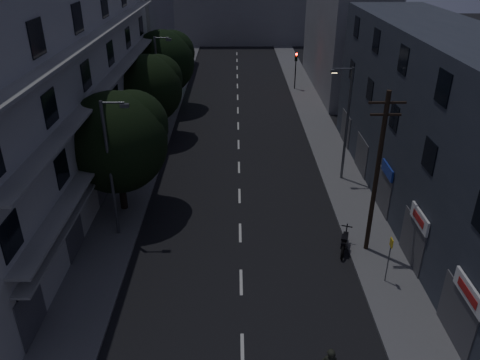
{
  "coord_description": "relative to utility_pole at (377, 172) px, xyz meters",
  "views": [
    {
      "loc": [
        -0.24,
        -12.21,
        15.39
      ],
      "look_at": [
        0.0,
        12.0,
        3.0
      ],
      "focal_mm": 35.0,
      "sensor_mm": 36.0,
      "label": 1
    }
  ],
  "objects": [
    {
      "name": "lane_markings",
      "position": [
        -6.99,
        22.09,
        -4.86
      ],
      "size": [
        0.15,
        60.5,
        0.01
      ],
      "color": "beige",
      "rests_on": "ground"
    },
    {
      "name": "traffic_signal_far_left",
      "position": [
        -13.44,
        31.37,
        -1.77
      ],
      "size": [
        0.28,
        0.37,
        4.1
      ],
      "color": "black",
      "rests_on": "sidewalk_left"
    },
    {
      "name": "tree_near",
      "position": [
        -14.32,
        4.66,
        0.04
      ],
      "size": [
        6.17,
        6.17,
        7.61
      ],
      "color": "black",
      "rests_on": "sidewalk_left"
    },
    {
      "name": "building_right",
      "position": [
        5.0,
        4.83,
        0.63
      ],
      "size": [
        6.19,
        28.0,
        11.0
      ],
      "color": "#2C313C",
      "rests_on": "ground"
    },
    {
      "name": "bus_stop_sign",
      "position": [
        0.26,
        -2.81,
        -2.98
      ],
      "size": [
        0.06,
        0.35,
        2.52
      ],
      "color": "#595B60",
      "rests_on": "sidewalk_right"
    },
    {
      "name": "street_lamp_left_near",
      "position": [
        -14.0,
        1.7,
        -0.27
      ],
      "size": [
        1.51,
        0.25,
        8.0
      ],
      "color": "#525459",
      "rests_on": "sidewalk_left"
    },
    {
      "name": "motorcycle",
      "position": [
        -1.25,
        -0.03,
        -4.33
      ],
      "size": [
        0.93,
        2.06,
        1.37
      ],
      "rotation": [
        0.0,
        0.0,
        -0.33
      ],
      "color": "black",
      "rests_on": "ground"
    },
    {
      "name": "street_lamp_right",
      "position": [
        0.27,
        8.71,
        -0.27
      ],
      "size": [
        1.51,
        0.25,
        8.0
      ],
      "color": "#54575B",
      "rests_on": "sidewalk_right"
    },
    {
      "name": "building_far_end",
      "position": [
        -6.99,
        60.84,
        0.13
      ],
      "size": [
        24.0,
        8.0,
        10.0
      ],
      "primitive_type": "cube",
      "color": "slate",
      "rests_on": "ground"
    },
    {
      "name": "building_far_left",
      "position": [
        -18.99,
        38.84,
        3.13
      ],
      "size": [
        6.0,
        20.0,
        16.0
      ],
      "primitive_type": "cube",
      "color": "slate",
      "rests_on": "ground"
    },
    {
      "name": "sidewalk_left",
      "position": [
        -14.49,
        15.84,
        -4.79
      ],
      "size": [
        3.0,
        90.0,
        0.15
      ],
      "primitive_type": "cube",
      "color": "#565659",
      "rests_on": "ground"
    },
    {
      "name": "sidewalk_right",
      "position": [
        0.51,
        15.84,
        -4.79
      ],
      "size": [
        3.0,
        90.0,
        0.15
      ],
      "primitive_type": "cube",
      "color": "#565659",
      "rests_on": "ground"
    },
    {
      "name": "ground",
      "position": [
        -6.99,
        15.84,
        -4.87
      ],
      "size": [
        160.0,
        160.0,
        0.0
      ],
      "primitive_type": "plane",
      "color": "black",
      "rests_on": "ground"
    },
    {
      "name": "building_far_right",
      "position": [
        5.01,
        32.84,
        1.63
      ],
      "size": [
        6.0,
        20.0,
        13.0
      ],
      "primitive_type": "cube",
      "color": "slate",
      "rests_on": "ground"
    },
    {
      "name": "tree_far",
      "position": [
        -14.33,
        25.14,
        0.11
      ],
      "size": [
        6.23,
        6.23,
        7.7
      ],
      "color": "black",
      "rests_on": "sidewalk_left"
    },
    {
      "name": "street_lamp_left_far",
      "position": [
        -14.02,
        19.72,
        -0.27
      ],
      "size": [
        1.51,
        0.25,
        8.0
      ],
      "color": "#515358",
      "rests_on": "sidewalk_left"
    },
    {
      "name": "tree_mid",
      "position": [
        -14.51,
        16.99,
        -0.29
      ],
      "size": [
        5.76,
        5.76,
        7.08
      ],
      "color": "black",
      "rests_on": "sidewalk_left"
    },
    {
      "name": "traffic_signal_far_right",
      "position": [
        -0.38,
        31.6,
        -1.77
      ],
      "size": [
        0.28,
        0.37,
        4.1
      ],
      "color": "black",
      "rests_on": "sidewalk_right"
    },
    {
      "name": "building_left",
      "position": [
        -18.97,
        8.84,
        2.13
      ],
      "size": [
        7.0,
        36.0,
        14.0
      ],
      "color": "#ABABA6",
      "rests_on": "ground"
    },
    {
      "name": "utility_pole",
      "position": [
        0.0,
        0.0,
        0.0
      ],
      "size": [
        1.8,
        0.24,
        9.0
      ],
      "color": "black",
      "rests_on": "sidewalk_right"
    }
  ]
}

